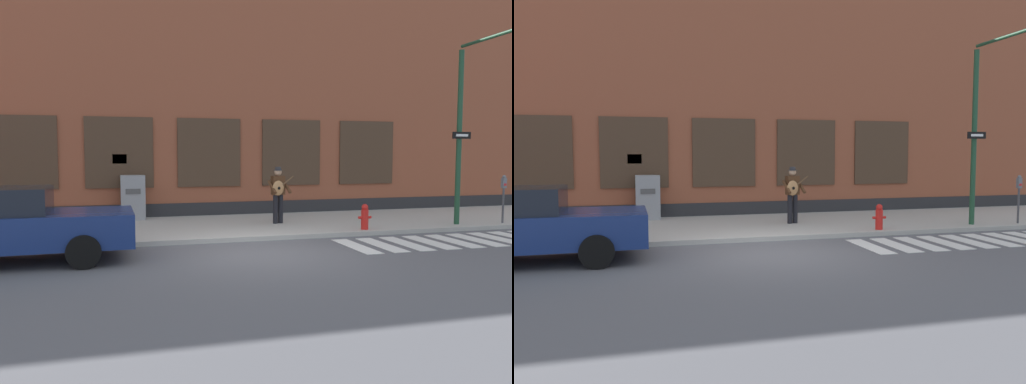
% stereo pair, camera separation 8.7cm
% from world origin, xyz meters
% --- Properties ---
extents(ground_plane, '(160.00, 160.00, 0.00)m').
position_xyz_m(ground_plane, '(0.00, 0.00, 0.00)').
color(ground_plane, '#56565B').
extents(sidewalk, '(28.00, 4.60, 0.12)m').
position_xyz_m(sidewalk, '(0.00, 3.74, 0.06)').
color(sidewalk, '#ADAAA3').
rests_on(sidewalk, ground).
extents(building_backdrop, '(28.00, 4.06, 9.42)m').
position_xyz_m(building_backdrop, '(-0.00, 8.03, 4.70)').
color(building_backdrop, brown).
rests_on(building_backdrop, ground).
extents(crosswalk, '(5.78, 1.90, 0.01)m').
position_xyz_m(crosswalk, '(5.14, 0.14, 0.01)').
color(crosswalk, silver).
rests_on(crosswalk, ground).
extents(red_car, '(4.63, 2.05, 1.53)m').
position_xyz_m(red_car, '(-5.01, 0.30, 0.77)').
color(red_car, navy).
rests_on(red_car, ground).
extents(busker, '(0.75, 0.59, 1.68)m').
position_xyz_m(busker, '(1.62, 3.54, 1.08)').
color(busker, black).
rests_on(busker, sidewalk).
extents(traffic_light, '(0.60, 3.09, 5.23)m').
position_xyz_m(traffic_light, '(6.63, 0.84, 3.74)').
color(traffic_light, '#1E472D').
rests_on(traffic_light, sidewalk).
extents(parking_meter, '(0.13, 0.11, 1.44)m').
position_xyz_m(parking_meter, '(8.11, 1.82, 1.06)').
color(parking_meter, '#47474C').
rests_on(parking_meter, sidewalk).
extents(utility_box, '(0.74, 0.55, 1.39)m').
position_xyz_m(utility_box, '(-2.51, 5.59, 0.82)').
color(utility_box, gray).
rests_on(utility_box, sidewalk).
extents(fire_hydrant, '(0.38, 0.20, 0.70)m').
position_xyz_m(fire_hydrant, '(3.55, 1.79, 0.46)').
color(fire_hydrant, red).
rests_on(fire_hydrant, sidewalk).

